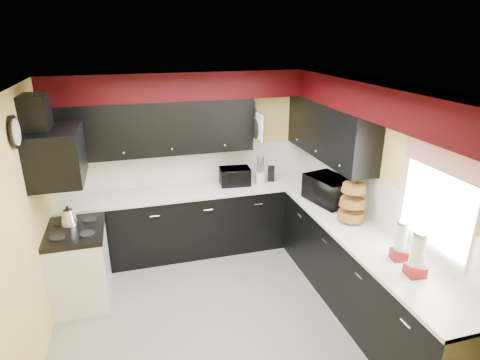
{
  "coord_description": "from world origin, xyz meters",
  "views": [
    {
      "loc": [
        -0.81,
        -3.56,
        2.98
      ],
      "look_at": [
        0.45,
        0.88,
        1.25
      ],
      "focal_mm": 30.0,
      "sensor_mm": 36.0,
      "label": 1
    }
  ],
  "objects_px": {
    "toaster_oven": "(235,176)",
    "microwave": "(329,190)",
    "utensil_crock": "(260,178)",
    "knife_block": "(271,174)",
    "kettle": "(69,217)"
  },
  "relations": [
    {
      "from": "microwave",
      "to": "utensil_crock",
      "type": "xyz_separation_m",
      "value": [
        -0.62,
        0.87,
        -0.08
      ]
    },
    {
      "from": "microwave",
      "to": "kettle",
      "type": "distance_m",
      "value": 3.11
    },
    {
      "from": "microwave",
      "to": "kettle",
      "type": "xyz_separation_m",
      "value": [
        -3.09,
        0.28,
        -0.1
      ]
    },
    {
      "from": "toaster_oven",
      "to": "knife_block",
      "type": "height_order",
      "value": "toaster_oven"
    },
    {
      "from": "toaster_oven",
      "to": "microwave",
      "type": "height_order",
      "value": "microwave"
    },
    {
      "from": "toaster_oven",
      "to": "microwave",
      "type": "bearing_deg",
      "value": -38.19
    },
    {
      "from": "microwave",
      "to": "utensil_crock",
      "type": "height_order",
      "value": "microwave"
    },
    {
      "from": "microwave",
      "to": "knife_block",
      "type": "distance_m",
      "value": 1.02
    },
    {
      "from": "kettle",
      "to": "toaster_oven",
      "type": "bearing_deg",
      "value": 16.83
    },
    {
      "from": "toaster_oven",
      "to": "microwave",
      "type": "relative_size",
      "value": 0.69
    },
    {
      "from": "microwave",
      "to": "knife_block",
      "type": "relative_size",
      "value": 2.87
    },
    {
      "from": "toaster_oven",
      "to": "microwave",
      "type": "xyz_separation_m",
      "value": [
        0.97,
        -0.92,
        0.05
      ]
    },
    {
      "from": "microwave",
      "to": "utensil_crock",
      "type": "bearing_deg",
      "value": 22.09
    },
    {
      "from": "toaster_oven",
      "to": "knife_block",
      "type": "distance_m",
      "value": 0.54
    },
    {
      "from": "utensil_crock",
      "to": "kettle",
      "type": "relative_size",
      "value": 0.87
    }
  ]
}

